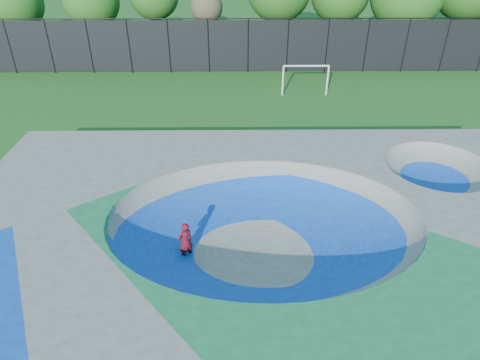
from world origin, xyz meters
name	(u,v)px	position (x,y,z in m)	size (l,w,h in m)	color
ground	(263,249)	(0.00, 0.00, 0.00)	(120.00, 120.00, 0.00)	#1C5116
skate_deck	(264,232)	(0.00, 0.00, 0.75)	(22.00, 14.00, 1.50)	gray
skater	(185,241)	(-2.74, -0.49, 0.76)	(0.56, 0.37, 1.53)	#AE0D22
skateboard	(187,258)	(-2.74, -0.49, 0.03)	(0.78, 0.22, 0.05)	black
soccer_goal	(306,74)	(3.69, 15.88, 1.42)	(3.11, 0.12, 2.05)	silver
fence	(248,45)	(0.00, 21.00, 2.10)	(48.09, 0.09, 4.04)	black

